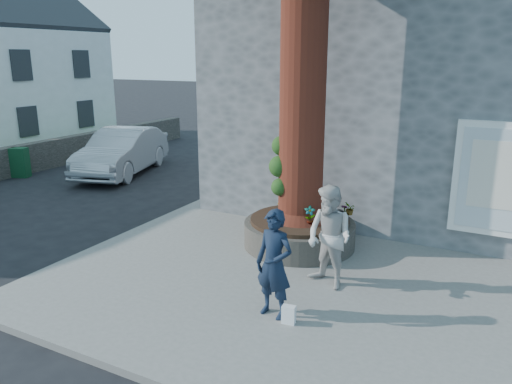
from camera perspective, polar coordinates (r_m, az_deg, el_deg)
The scene contains 14 objects.
ground at distance 9.33m, azimuth -4.58°, elevation -9.94°, with size 120.00×120.00×0.00m, color black.
pavement at distance 9.50m, azimuth 6.49°, elevation -9.09°, with size 9.00×8.00×0.12m, color slate.
yellow_line at distance 11.80m, azimuth -14.62°, elevation -4.84°, with size 0.10×30.00×0.01m, color yellow.
stone_shop at distance 14.46m, azimuth 19.89°, elevation 11.22°, with size 10.30×8.30×6.30m.
planter at distance 10.47m, azimuth 4.98°, elevation -4.61°, with size 2.30×2.30×0.60m.
man at distance 7.54m, azimuth 2.09°, elevation -8.24°, with size 0.61×0.40×1.68m, color #111D30.
woman at distance 8.55m, azimuth 8.40°, elevation -5.14°, with size 0.86×0.67×1.78m, color beige.
shopping_bag at distance 7.64m, azimuth 3.76°, elevation -13.81°, with size 0.20×0.12×0.28m, color white.
car_silver at distance 17.85m, azimuth -15.04°, elevation 4.50°, with size 1.64×4.70×1.55m, color #A7A9AE.
a_board_sign at distance 18.55m, azimuth -25.38°, elevation 3.06°, with size 0.55×0.36×1.00m, color #103E20.
plant_a at distance 9.84m, azimuth 6.16°, elevation -2.79°, with size 0.22×0.15×0.41m, color gray.
plant_b at distance 10.28m, azimuth 2.71°, elevation -1.85°, with size 0.24×0.23×0.43m, color gray.
plant_c at distance 10.36m, azimuth 10.12°, elevation -2.29°, with size 0.18×0.18×0.32m, color gray.
plant_d at distance 10.69m, azimuth 10.70°, elevation -1.90°, with size 0.25×0.22×0.27m, color gray.
Camera 1 is at (4.56, -7.10, 3.98)m, focal length 35.00 mm.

